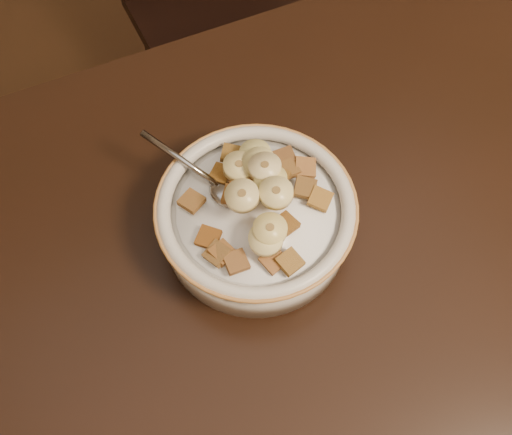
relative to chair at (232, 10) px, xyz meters
name	(u,v)px	position (x,y,z in m)	size (l,w,h in m)	color
floor	(389,416)	(-0.02, -0.81, -0.48)	(4.00, 4.50, 0.10)	#422816
chair	(232,10)	(0.00, 0.00, 0.00)	(0.38, 0.38, 0.86)	black
cereal_bowl	(256,221)	(-0.26, -0.64, 0.34)	(0.18, 0.18, 0.04)	beige
milk	(256,210)	(-0.26, -0.64, 0.36)	(0.15, 0.15, 0.00)	white
spoon	(230,193)	(-0.28, -0.61, 0.37)	(0.03, 0.04, 0.01)	gray
cereal_square_0	(305,167)	(-0.20, -0.62, 0.37)	(0.02, 0.02, 0.01)	#966331
cereal_square_1	(221,174)	(-0.28, -0.59, 0.37)	(0.02, 0.02, 0.01)	brown
cereal_square_2	(236,262)	(-0.31, -0.68, 0.37)	(0.02, 0.02, 0.01)	brown
cereal_square_3	(305,188)	(-0.21, -0.64, 0.38)	(0.02, 0.02, 0.01)	brown
cereal_square_4	(208,238)	(-0.32, -0.65, 0.37)	(0.02, 0.02, 0.01)	#613710
cereal_square_5	(278,178)	(-0.23, -0.63, 0.38)	(0.02, 0.02, 0.01)	brown
cereal_square_6	(252,162)	(-0.25, -0.59, 0.37)	(0.02, 0.02, 0.01)	brown
cereal_square_7	(290,262)	(-0.26, -0.70, 0.37)	(0.02, 0.02, 0.01)	olive
cereal_square_8	(268,228)	(-0.27, -0.67, 0.38)	(0.02, 0.02, 0.01)	#9D641E
cereal_square_9	(320,199)	(-0.21, -0.66, 0.37)	(0.02, 0.02, 0.01)	olive
cereal_square_10	(285,157)	(-0.21, -0.60, 0.37)	(0.02, 0.02, 0.01)	brown
cereal_square_11	(217,253)	(-0.32, -0.67, 0.37)	(0.02, 0.02, 0.01)	brown
cereal_square_12	(288,169)	(-0.22, -0.62, 0.37)	(0.02, 0.02, 0.01)	brown
cereal_square_13	(192,201)	(-0.32, -0.61, 0.37)	(0.02, 0.02, 0.01)	brown
cereal_square_14	(234,195)	(-0.28, -0.62, 0.38)	(0.02, 0.02, 0.01)	brown
cereal_square_15	(232,154)	(-0.26, -0.57, 0.37)	(0.02, 0.02, 0.01)	brown
cereal_square_16	(222,253)	(-0.31, -0.67, 0.37)	(0.02, 0.02, 0.01)	brown
cereal_square_17	(279,197)	(-0.24, -0.65, 0.39)	(0.02, 0.02, 0.01)	olive
cereal_square_18	(285,224)	(-0.25, -0.67, 0.38)	(0.02, 0.02, 0.01)	brown
cereal_square_19	(274,260)	(-0.27, -0.69, 0.37)	(0.02, 0.02, 0.01)	#9B5C32
cereal_square_20	(241,184)	(-0.27, -0.61, 0.38)	(0.02, 0.02, 0.01)	brown
cereal_square_21	(240,175)	(-0.26, -0.60, 0.38)	(0.02, 0.02, 0.01)	brown
banana_slice_0	(271,180)	(-0.24, -0.63, 0.39)	(0.03, 0.03, 0.01)	#DDCC6C
banana_slice_1	(259,163)	(-0.24, -0.61, 0.39)	(0.03, 0.03, 0.01)	#ECD77C
banana_slice_2	(265,167)	(-0.24, -0.62, 0.40)	(0.03, 0.03, 0.01)	beige
banana_slice_3	(255,155)	(-0.24, -0.59, 0.38)	(0.03, 0.03, 0.01)	#CBBC6D
banana_slice_4	(266,239)	(-0.28, -0.68, 0.39)	(0.03, 0.03, 0.01)	#FDE18B
banana_slice_5	(276,193)	(-0.25, -0.65, 0.40)	(0.03, 0.03, 0.01)	beige
banana_slice_6	(239,167)	(-0.26, -0.60, 0.39)	(0.03, 0.03, 0.01)	#EADA8B
banana_slice_7	(270,230)	(-0.27, -0.67, 0.39)	(0.03, 0.03, 0.01)	#D8BC68
banana_slice_8	(242,196)	(-0.28, -0.64, 0.40)	(0.03, 0.03, 0.01)	tan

